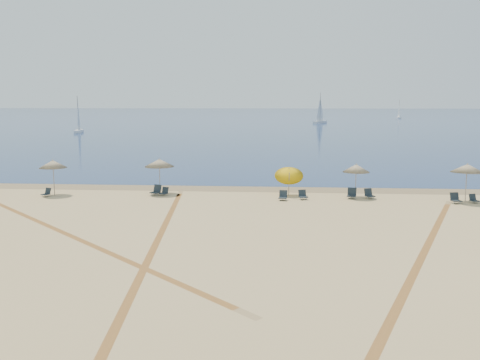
% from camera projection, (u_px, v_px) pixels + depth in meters
% --- Properties ---
extents(ground, '(160.00, 160.00, 0.00)m').
position_uv_depth(ground, '(194.00, 316.00, 16.39)').
color(ground, tan).
rests_on(ground, ground).
extents(ocean, '(500.00, 500.00, 0.00)m').
position_uv_depth(ocean, '(273.00, 115.00, 238.10)').
color(ocean, '#0C2151').
rests_on(ocean, ground).
extents(wet_sand, '(500.00, 500.00, 0.00)m').
position_uv_depth(wet_sand, '(244.00, 189.00, 40.04)').
color(wet_sand, olive).
rests_on(wet_sand, ground).
extents(umbrella_1, '(1.97, 1.97, 2.62)m').
position_uv_depth(umbrella_1, '(53.00, 164.00, 36.96)').
color(umbrella_1, gray).
rests_on(umbrella_1, ground).
extents(umbrella_2, '(2.18, 2.19, 2.64)m').
position_uv_depth(umbrella_2, '(159.00, 163.00, 37.47)').
color(umbrella_2, gray).
rests_on(umbrella_2, ground).
extents(umbrella_3, '(2.07, 2.07, 2.45)m').
position_uv_depth(umbrella_3, '(289.00, 173.00, 36.83)').
color(umbrella_3, gray).
rests_on(umbrella_3, ground).
extents(umbrella_4, '(1.90, 1.90, 2.43)m').
position_uv_depth(umbrella_4, '(356.00, 168.00, 36.08)').
color(umbrella_4, gray).
rests_on(umbrella_4, ground).
extents(umbrella_5, '(2.19, 2.20, 2.66)m').
position_uv_depth(umbrella_5, '(467.00, 168.00, 34.35)').
color(umbrella_5, gray).
rests_on(umbrella_5, ground).
extents(chair_2, '(0.70, 0.74, 0.60)m').
position_uv_depth(chair_2, '(47.00, 193.00, 36.76)').
color(chair_2, black).
rests_on(chair_2, ground).
extents(chair_3, '(0.84, 0.89, 0.74)m').
position_uv_depth(chair_3, '(156.00, 191.00, 37.32)').
color(chair_3, black).
rests_on(chair_3, ground).
extents(chair_4, '(0.67, 0.72, 0.60)m').
position_uv_depth(chair_4, '(164.00, 192.00, 37.15)').
color(chair_4, black).
rests_on(chair_4, ground).
extents(chair_5, '(0.63, 0.72, 0.67)m').
position_uv_depth(chair_5, '(283.00, 196.00, 35.37)').
color(chair_5, black).
rests_on(chair_5, ground).
extents(chair_6, '(0.68, 0.75, 0.65)m').
position_uv_depth(chair_6, '(303.00, 195.00, 35.70)').
color(chair_6, black).
rests_on(chair_6, ground).
extents(chair_7, '(0.74, 0.83, 0.74)m').
position_uv_depth(chair_7, '(352.00, 194.00, 36.00)').
color(chair_7, black).
rests_on(chair_7, ground).
extents(chair_8, '(0.76, 0.82, 0.68)m').
position_uv_depth(chair_8, '(369.00, 194.00, 36.03)').
color(chair_8, black).
rests_on(chair_8, ground).
extents(chair_9, '(0.69, 0.77, 0.70)m').
position_uv_depth(chair_9, '(455.00, 199.00, 34.33)').
color(chair_9, black).
rests_on(chair_9, ground).
extents(chair_10, '(0.63, 0.69, 0.59)m').
position_uv_depth(chair_10, '(474.00, 199.00, 34.47)').
color(chair_10, black).
rests_on(chair_10, ground).
extents(sailboat_0, '(2.45, 5.34, 7.71)m').
position_uv_depth(sailboat_0, '(79.00, 122.00, 109.21)').
color(sailboat_0, white).
rests_on(sailboat_0, ocean).
extents(sailboat_1, '(4.59, 5.95, 9.06)m').
position_uv_depth(sailboat_1, '(320.00, 114.00, 153.85)').
color(sailboat_1, white).
rests_on(sailboat_1, ocean).
extents(sailboat_2, '(1.48, 4.76, 6.99)m').
position_uv_depth(sailboat_2, '(399.00, 113.00, 195.14)').
color(sailboat_2, white).
rests_on(sailboat_2, ocean).
extents(tire_tracks, '(55.98, 42.32, 0.00)m').
position_uv_depth(tire_tracks, '(202.00, 245.00, 24.47)').
color(tire_tracks, tan).
rests_on(tire_tracks, ground).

